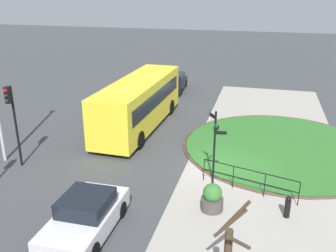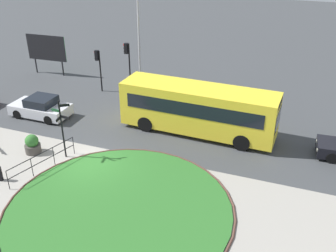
{
  "view_description": "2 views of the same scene",
  "coord_description": "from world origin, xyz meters",
  "px_view_note": "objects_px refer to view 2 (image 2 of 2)",
  "views": [
    {
      "loc": [
        -16.48,
        -1.61,
        8.39
      ],
      "look_at": [
        2.25,
        3.24,
        1.1
      ],
      "focal_mm": 39.92,
      "sensor_mm": 36.0,
      "label": 1
    },
    {
      "loc": [
        10.3,
        -15.17,
        11.58
      ],
      "look_at": [
        3.21,
        3.69,
        1.15
      ],
      "focal_mm": 41.08,
      "sensor_mm": 36.0,
      "label": 2
    }
  ],
  "objects_px": {
    "bollard_foreground": "(0,173)",
    "car_far_lane": "(41,108)",
    "lamppost_tall": "(139,34)",
    "planter_near_signpost": "(32,145)",
    "traffic_light_far": "(128,58)",
    "billboard_left": "(47,48)",
    "bus_yellow": "(198,109)",
    "signpost_directional": "(62,125)",
    "traffic_light_near": "(98,61)"
  },
  "relations": [
    {
      "from": "bollard_foreground",
      "to": "car_far_lane",
      "type": "xyz_separation_m",
      "value": [
        -2.78,
        7.06,
        0.19
      ]
    },
    {
      "from": "lamppost_tall",
      "to": "planter_near_signpost",
      "type": "bearing_deg",
      "value": -99.71
    },
    {
      "from": "traffic_light_far",
      "to": "billboard_left",
      "type": "xyz_separation_m",
      "value": [
        -8.69,
        1.87,
        -0.66
      ]
    },
    {
      "from": "bollard_foreground",
      "to": "lamppost_tall",
      "type": "bearing_deg",
      "value": 83.17
    },
    {
      "from": "planter_near_signpost",
      "to": "bus_yellow",
      "type": "bearing_deg",
      "value": 35.24
    },
    {
      "from": "signpost_directional",
      "to": "bus_yellow",
      "type": "bearing_deg",
      "value": 42.13
    },
    {
      "from": "signpost_directional",
      "to": "traffic_light_near",
      "type": "height_order",
      "value": "signpost_directional"
    },
    {
      "from": "bollard_foreground",
      "to": "billboard_left",
      "type": "bearing_deg",
      "value": 117.3
    },
    {
      "from": "signpost_directional",
      "to": "traffic_light_near",
      "type": "bearing_deg",
      "value": 108.44
    },
    {
      "from": "bus_yellow",
      "to": "lamppost_tall",
      "type": "xyz_separation_m",
      "value": [
        -6.26,
        5.18,
        2.89
      ]
    },
    {
      "from": "bollard_foreground",
      "to": "traffic_light_far",
      "type": "bearing_deg",
      "value": 84.48
    },
    {
      "from": "car_far_lane",
      "to": "traffic_light_near",
      "type": "relative_size",
      "value": 1.23
    },
    {
      "from": "bollard_foreground",
      "to": "bus_yellow",
      "type": "height_order",
      "value": "bus_yellow"
    },
    {
      "from": "signpost_directional",
      "to": "car_far_lane",
      "type": "distance_m",
      "value": 6.23
    },
    {
      "from": "bus_yellow",
      "to": "traffic_light_near",
      "type": "xyz_separation_m",
      "value": [
        -9.24,
        3.98,
        0.79
      ]
    },
    {
      "from": "car_far_lane",
      "to": "traffic_light_far",
      "type": "relative_size",
      "value": 0.99
    },
    {
      "from": "bus_yellow",
      "to": "billboard_left",
      "type": "height_order",
      "value": "billboard_left"
    },
    {
      "from": "traffic_light_far",
      "to": "signpost_directional",
      "type": "bearing_deg",
      "value": 94.11
    },
    {
      "from": "lamppost_tall",
      "to": "billboard_left",
      "type": "height_order",
      "value": "lamppost_tall"
    },
    {
      "from": "bollard_foreground",
      "to": "lamppost_tall",
      "type": "xyz_separation_m",
      "value": [
        1.65,
        13.79,
        4.05
      ]
    },
    {
      "from": "traffic_light_far",
      "to": "lamppost_tall",
      "type": "relative_size",
      "value": 0.48
    },
    {
      "from": "traffic_light_near",
      "to": "lamppost_tall",
      "type": "xyz_separation_m",
      "value": [
        2.98,
        1.2,
        2.1
      ]
    },
    {
      "from": "billboard_left",
      "to": "traffic_light_near",
      "type": "bearing_deg",
      "value": -19.74
    },
    {
      "from": "bollard_foreground",
      "to": "car_far_lane",
      "type": "relative_size",
      "value": 0.23
    },
    {
      "from": "traffic_light_near",
      "to": "planter_near_signpost",
      "type": "xyz_separation_m",
      "value": [
        1.11,
        -9.72,
        -1.9
      ]
    },
    {
      "from": "car_far_lane",
      "to": "traffic_light_far",
      "type": "xyz_separation_m",
      "value": [
        4.0,
        5.55,
        2.32
      ]
    },
    {
      "from": "car_far_lane",
      "to": "traffic_light_far",
      "type": "distance_m",
      "value": 7.22
    },
    {
      "from": "signpost_directional",
      "to": "planter_near_signpost",
      "type": "bearing_deg",
      "value": -173.1
    },
    {
      "from": "bollard_foreground",
      "to": "bus_yellow",
      "type": "bearing_deg",
      "value": 47.42
    },
    {
      "from": "traffic_light_near",
      "to": "billboard_left",
      "type": "relative_size",
      "value": 0.88
    },
    {
      "from": "lamppost_tall",
      "to": "signpost_directional",
      "type": "bearing_deg",
      "value": -89.02
    },
    {
      "from": "bollard_foreground",
      "to": "planter_near_signpost",
      "type": "xyz_separation_m",
      "value": [
        -0.22,
        2.87,
        0.06
      ]
    },
    {
      "from": "car_far_lane",
      "to": "traffic_light_near",
      "type": "distance_m",
      "value": 5.99
    },
    {
      "from": "traffic_light_near",
      "to": "traffic_light_far",
      "type": "height_order",
      "value": "traffic_light_far"
    },
    {
      "from": "bollard_foreground",
      "to": "traffic_light_far",
      "type": "xyz_separation_m",
      "value": [
        1.22,
        12.61,
        2.51
      ]
    },
    {
      "from": "bollard_foreground",
      "to": "signpost_directional",
      "type": "bearing_deg",
      "value": 59.5
    },
    {
      "from": "bollard_foreground",
      "to": "traffic_light_near",
      "type": "bearing_deg",
      "value": 96.0
    },
    {
      "from": "bollard_foreground",
      "to": "traffic_light_near",
      "type": "height_order",
      "value": "traffic_light_near"
    },
    {
      "from": "traffic_light_far",
      "to": "lamppost_tall",
      "type": "bearing_deg",
      "value": -109.79
    },
    {
      "from": "car_far_lane",
      "to": "billboard_left",
      "type": "bearing_deg",
      "value": -57.74
    },
    {
      "from": "bollard_foreground",
      "to": "planter_near_signpost",
      "type": "distance_m",
      "value": 2.88
    },
    {
      "from": "traffic_light_near",
      "to": "bus_yellow",
      "type": "bearing_deg",
      "value": 158.88
    },
    {
      "from": "signpost_directional",
      "to": "traffic_light_near",
      "type": "xyz_separation_m",
      "value": [
        -3.16,
        9.48,
        0.38
      ]
    },
    {
      "from": "signpost_directional",
      "to": "traffic_light_far",
      "type": "bearing_deg",
      "value": 93.72
    },
    {
      "from": "car_far_lane",
      "to": "lamppost_tall",
      "type": "bearing_deg",
      "value": -123.41
    },
    {
      "from": "bus_yellow",
      "to": "bollard_foreground",
      "type": "bearing_deg",
      "value": -130.68
    },
    {
      "from": "car_far_lane",
      "to": "traffic_light_near",
      "type": "bearing_deg",
      "value": -104.79
    },
    {
      "from": "billboard_left",
      "to": "car_far_lane",
      "type": "bearing_deg",
      "value": -60.35
    },
    {
      "from": "billboard_left",
      "to": "lamppost_tall",
      "type": "bearing_deg",
      "value": -6.99
    },
    {
      "from": "bollard_foreground",
      "to": "traffic_light_near",
      "type": "relative_size",
      "value": 0.28
    }
  ]
}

